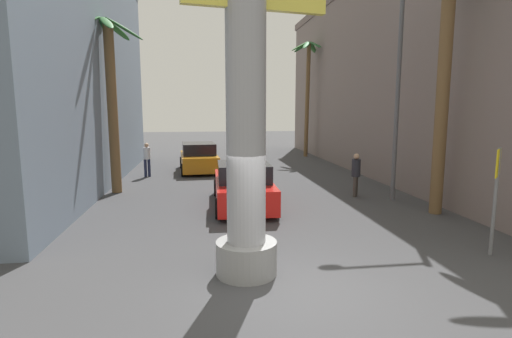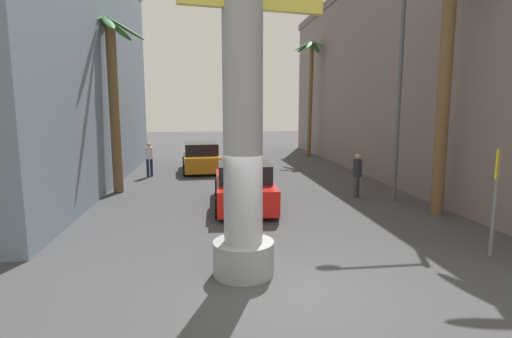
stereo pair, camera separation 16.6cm
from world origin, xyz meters
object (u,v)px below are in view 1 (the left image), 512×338
object	(u,v)px
car_far	(199,158)
palm_tree_far_right	(308,81)
crossing_sign	(496,185)
car_lead	(243,186)
street_lamp	(389,74)
palm_tree_near_right	(448,61)
palm_tree_mid_left	(110,86)
pedestrian_mid_right	(356,172)
pedestrian_far_left	(147,157)
neon_sign_pole	(246,26)

from	to	relation	value
car_far	palm_tree_far_right	size ratio (longest dim) A/B	0.54
crossing_sign	car_lead	bearing A→B (deg)	133.37
street_lamp	palm_tree_near_right	world-z (taller)	palm_tree_near_right
street_lamp	car_lead	world-z (taller)	street_lamp
palm_tree_mid_left	pedestrian_mid_right	xyz separation A→B (m)	(9.51, -2.27, -3.30)
palm_tree_far_right	pedestrian_mid_right	world-z (taller)	palm_tree_far_right
crossing_sign	pedestrian_far_left	xyz separation A→B (m)	(-9.40, 12.26, -0.66)
neon_sign_pole	pedestrian_mid_right	distance (m)	9.34
car_far	palm_tree_near_right	world-z (taller)	palm_tree_near_right
crossing_sign	palm_tree_near_right	bearing A→B (deg)	76.95
car_lead	pedestrian_mid_right	bearing A→B (deg)	11.10
palm_tree_near_right	pedestrian_mid_right	bearing A→B (deg)	117.11
car_far	palm_tree_mid_left	size ratio (longest dim) A/B	0.62
street_lamp	pedestrian_far_left	size ratio (longest dim) A/B	4.51
street_lamp	car_far	distance (m)	11.28
palm_tree_near_right	palm_tree_mid_left	bearing A→B (deg)	154.38
car_far	palm_tree_far_right	bearing A→B (deg)	37.32
palm_tree_mid_left	street_lamp	bearing A→B (deg)	-16.43
street_lamp	pedestrian_mid_right	distance (m)	3.82
pedestrian_mid_right	car_far	bearing A→B (deg)	129.78
palm_tree_far_right	crossing_sign	bearing A→B (deg)	-92.38
crossing_sign	street_lamp	bearing A→B (deg)	89.78
neon_sign_pole	pedestrian_mid_right	world-z (taller)	neon_sign_pole
car_lead	palm_tree_near_right	size ratio (longest dim) A/B	0.61
pedestrian_far_left	car_lead	bearing A→B (deg)	-58.23
car_lead	palm_tree_mid_left	size ratio (longest dim) A/B	0.69
street_lamp	palm_tree_mid_left	world-z (taller)	street_lamp
crossing_sign	palm_tree_far_right	distance (m)	19.94
palm_tree_near_right	palm_tree_far_right	bearing A→B (deg)	89.93
neon_sign_pole	car_far	bearing A→B (deg)	94.14
car_far	palm_tree_mid_left	distance (m)	7.05
palm_tree_near_right	pedestrian_mid_right	world-z (taller)	palm_tree_near_right
palm_tree_near_right	car_far	bearing A→B (deg)	126.44
palm_tree_mid_left	palm_tree_near_right	bearing A→B (deg)	-25.62
neon_sign_pole	pedestrian_far_left	xyz separation A→B (m)	(-3.59, 12.56, -3.96)
palm_tree_mid_left	neon_sign_pole	bearing A→B (deg)	-63.77
neon_sign_pole	palm_tree_mid_left	bearing A→B (deg)	116.23
crossing_sign	car_far	bearing A→B (deg)	116.42
car_far	palm_tree_near_right	xyz separation A→B (m)	(7.63, -10.33, 4.10)
pedestrian_mid_right	crossing_sign	bearing A→B (deg)	-83.29
car_far	neon_sign_pole	bearing A→B (deg)	-85.86
car_far	pedestrian_mid_right	size ratio (longest dim) A/B	2.56
neon_sign_pole	palm_tree_far_right	size ratio (longest dim) A/B	1.35
street_lamp	pedestrian_far_left	xyz separation A→B (m)	(-9.43, 6.56, -3.64)
car_far	pedestrian_far_left	size ratio (longest dim) A/B	2.53
car_far	palm_tree_far_right	world-z (taller)	palm_tree_far_right
street_lamp	crossing_sign	xyz separation A→B (m)	(-0.02, -5.69, -2.98)
car_lead	palm_tree_far_right	world-z (taller)	palm_tree_far_right
crossing_sign	palm_tree_near_right	xyz separation A→B (m)	(0.79, 3.42, 3.18)
street_lamp	crossing_sign	distance (m)	6.43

